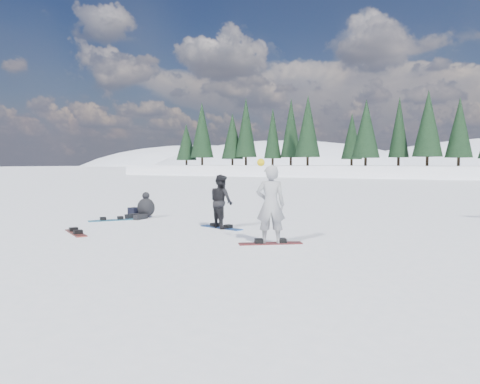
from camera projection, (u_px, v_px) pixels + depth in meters
name	position (u px, v px, depth m)	size (l,w,h in m)	color
ground	(176.00, 235.00, 12.42)	(420.00, 420.00, 0.00)	white
alpine_backdrop	(436.00, 203.00, 185.06)	(412.50, 227.00, 53.20)	white
snowboarder_woman	(271.00, 204.00, 10.95)	(0.81, 0.71, 2.01)	gray
snowboarder_man	(221.00, 201.00, 13.63)	(0.76, 0.60, 1.57)	black
seated_rider	(145.00, 208.00, 16.24)	(0.69, 1.09, 0.90)	black
gear_bag	(134.00, 212.00, 16.81)	(0.45, 0.30, 0.30)	black
snowboard_woman	(270.00, 243.00, 11.01)	(1.50, 0.28, 0.03)	maroon
snowboard_man	(221.00, 228.00, 13.68)	(1.50, 0.28, 0.03)	#1C4B9C
snowboard_loose_b	(76.00, 233.00, 12.65)	(1.50, 0.28, 0.03)	maroon
snowboard_loose_a	(112.00, 220.00, 15.47)	(1.50, 0.28, 0.03)	teal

